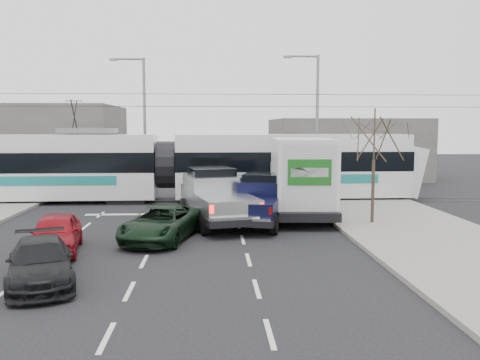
{
  "coord_description": "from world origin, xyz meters",
  "views": [
    {
      "loc": [
        0.48,
        -19.25,
        4.35
      ],
      "look_at": [
        1.89,
        4.99,
        1.8
      ],
      "focal_mm": 38.0,
      "sensor_mm": 36.0,
      "label": 1
    }
  ],
  "objects": [
    {
      "name": "dark_car",
      "position": [
        -4.25,
        -5.2,
        0.61
      ],
      "size": [
        2.93,
        4.54,
        1.22
      ],
      "primitive_type": "imported",
      "rotation": [
        0.0,
        0.0,
        0.31
      ],
      "color": "black",
      "rests_on": "ground"
    },
    {
      "name": "navy_pickup",
      "position": [
        2.67,
        2.97,
        1.1
      ],
      "size": [
        3.2,
        5.59,
        2.22
      ],
      "rotation": [
        0.0,
        0.0,
        -0.26
      ],
      "color": "black",
      "rests_on": "ground"
    },
    {
      "name": "street_lamp_near",
      "position": [
        7.31,
        14.0,
        5.11
      ],
      "size": [
        2.38,
        0.25,
        9.0
      ],
      "color": "slate",
      "rests_on": "ground"
    },
    {
      "name": "sidewalk_right",
      "position": [
        9.0,
        0.0,
        0.07
      ],
      "size": [
        6.0,
        60.0,
        0.15
      ],
      "primitive_type": "cube",
      "color": "gray",
      "rests_on": "ground"
    },
    {
      "name": "traffic_signal",
      "position": [
        6.47,
        6.5,
        2.74
      ],
      "size": [
        0.44,
        0.44,
        3.6
      ],
      "color": "black",
      "rests_on": "ground"
    },
    {
      "name": "box_truck",
      "position": [
        4.81,
        4.86,
        1.88
      ],
      "size": [
        3.08,
        7.75,
        3.8
      ],
      "rotation": [
        0.0,
        0.0,
        -0.06
      ],
      "color": "black",
      "rests_on": "ground"
    },
    {
      "name": "rails",
      "position": [
        0.0,
        10.0,
        0.01
      ],
      "size": [
        60.0,
        1.6,
        0.03
      ],
      "primitive_type": "cube",
      "color": "#33302D",
      "rests_on": "ground"
    },
    {
      "name": "building_right",
      "position": [
        12.0,
        24.0,
        2.5
      ],
      "size": [
        12.0,
        10.0,
        5.0
      ],
      "primitive_type": "cube",
      "color": "slate",
      "rests_on": "ground"
    },
    {
      "name": "bare_tree",
      "position": [
        7.6,
        2.5,
        3.79
      ],
      "size": [
        2.4,
        2.4,
        5.0
      ],
      "color": "#47382B",
      "rests_on": "ground"
    },
    {
      "name": "silver_pickup",
      "position": [
        0.7,
        3.63,
        1.21
      ],
      "size": [
        3.74,
        7.06,
        2.44
      ],
      "rotation": [
        0.0,
        0.0,
        0.23
      ],
      "color": "black",
      "rests_on": "ground"
    },
    {
      "name": "ground",
      "position": [
        0.0,
        0.0,
        0.0
      ],
      "size": [
        120.0,
        120.0,
        0.0
      ],
      "primitive_type": "plane",
      "color": "black",
      "rests_on": "ground"
    },
    {
      "name": "catenary",
      "position": [
        0.0,
        10.0,
        3.88
      ],
      "size": [
        60.0,
        0.2,
        7.0
      ],
      "color": "black",
      "rests_on": "ground"
    },
    {
      "name": "tram",
      "position": [
        -2.16,
        10.47,
        2.06
      ],
      "size": [
        28.5,
        3.11,
        5.81
      ],
      "rotation": [
        0.0,
        0.0,
        0.01
      ],
      "color": "white",
      "rests_on": "ground"
    },
    {
      "name": "building_left",
      "position": [
        -14.0,
        22.0,
        3.0
      ],
      "size": [
        14.0,
        10.0,
        6.0
      ],
      "primitive_type": "cube",
      "color": "slate",
      "rests_on": "ground"
    },
    {
      "name": "green_car",
      "position": [
        -1.43,
        0.12,
        0.65
      ],
      "size": [
        3.27,
        5.1,
        1.31
      ],
      "primitive_type": "imported",
      "rotation": [
        0.0,
        0.0,
        -0.25
      ],
      "color": "black",
      "rests_on": "ground"
    },
    {
      "name": "street_lamp_far",
      "position": [
        -4.19,
        16.0,
        5.11
      ],
      "size": [
        2.38,
        0.25,
        9.0
      ],
      "color": "slate",
      "rests_on": "ground"
    },
    {
      "name": "red_car",
      "position": [
        -4.91,
        -1.61,
        0.67
      ],
      "size": [
        2.21,
        4.16,
        1.35
      ],
      "primitive_type": "imported",
      "rotation": [
        0.0,
        0.0,
        0.16
      ],
      "color": "maroon",
      "rests_on": "ground"
    }
  ]
}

